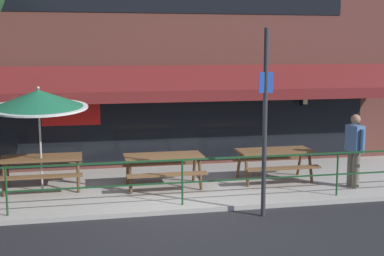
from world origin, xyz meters
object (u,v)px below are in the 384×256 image
at_px(pedestrian_walking, 354,147).
at_px(street_sign_pole, 265,121).
at_px(picnic_table_right, 274,156).
at_px(patio_umbrella_left, 39,100).
at_px(picnic_table_left, 42,164).
at_px(picnic_table_centre, 163,162).

bearing_deg(pedestrian_walking, street_sign_pole, -153.64).
height_order(picnic_table_right, street_sign_pole, street_sign_pole).
relative_size(picnic_table_right, patio_umbrella_left, 0.76).
xyz_separation_m(picnic_table_left, patio_umbrella_left, (-0.00, -0.15, 1.47)).
height_order(picnic_table_left, picnic_table_centre, same).
xyz_separation_m(picnic_table_centre, pedestrian_walking, (4.31, -0.90, 0.35)).
bearing_deg(picnic_table_left, picnic_table_right, -3.15).
height_order(picnic_table_centre, pedestrian_walking, pedestrian_walking).
xyz_separation_m(pedestrian_walking, street_sign_pole, (-2.65, -1.31, 0.85)).
distance_m(patio_umbrella_left, pedestrian_walking, 7.22).
height_order(picnic_table_left, street_sign_pole, street_sign_pole).
xyz_separation_m(patio_umbrella_left, street_sign_pole, (4.39, -2.43, -0.28)).
relative_size(picnic_table_left, street_sign_pole, 0.49).
distance_m(picnic_table_right, pedestrian_walking, 1.88).
xyz_separation_m(picnic_table_right, patio_umbrella_left, (-5.47, 0.15, 1.47)).
bearing_deg(pedestrian_walking, patio_umbrella_left, 171.01).
bearing_deg(picnic_table_right, picnic_table_centre, -178.62).
xyz_separation_m(picnic_table_left, picnic_table_centre, (2.74, -0.37, 0.00)).
bearing_deg(patio_umbrella_left, picnic_table_left, 90.00).
distance_m(picnic_table_centre, picnic_table_right, 2.74).
distance_m(picnic_table_left, picnic_table_right, 5.48).
height_order(picnic_table_centre, picnic_table_right, same).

